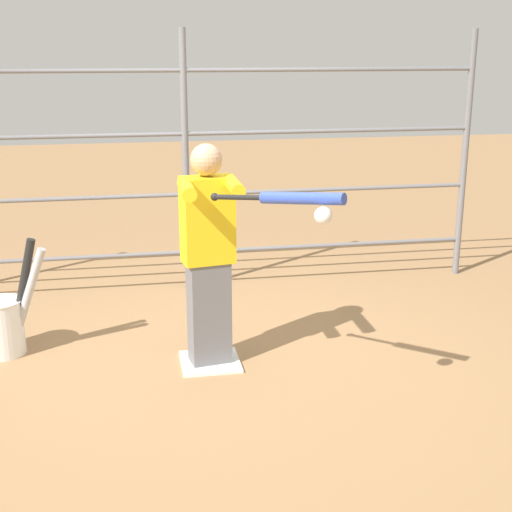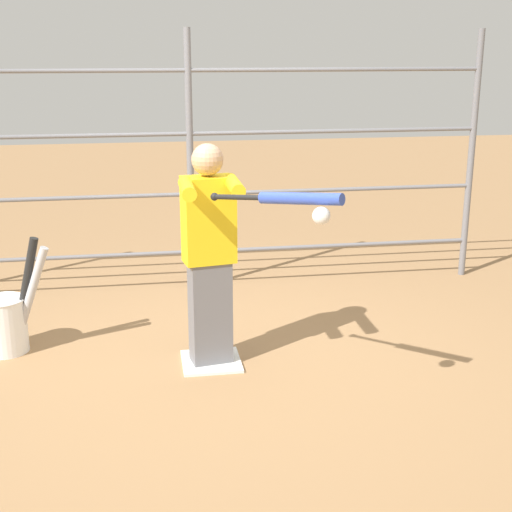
{
  "view_description": "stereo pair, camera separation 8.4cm",
  "coord_description": "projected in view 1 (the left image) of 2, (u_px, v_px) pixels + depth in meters",
  "views": [
    {
      "loc": [
        0.5,
        4.48,
        2.1
      ],
      "look_at": [
        -0.25,
        0.39,
        0.87
      ],
      "focal_mm": 50.0,
      "sensor_mm": 36.0,
      "label": 1
    },
    {
      "loc": [
        0.42,
        4.5,
        2.1
      ],
      "look_at": [
        -0.25,
        0.39,
        0.87
      ],
      "focal_mm": 50.0,
      "sensor_mm": 36.0,
      "label": 2
    }
  ],
  "objects": [
    {
      "name": "ground_plane",
      "position": [
        210.0,
        363.0,
        4.91
      ],
      "size": [
        24.0,
        24.0,
        0.0
      ],
      "primitive_type": "plane",
      "color": "#9E754C"
    },
    {
      "name": "home_plate",
      "position": [
        210.0,
        362.0,
        4.91
      ],
      "size": [
        0.4,
        0.4,
        0.02
      ],
      "color": "white",
      "rests_on": "ground"
    },
    {
      "name": "fence_backstop",
      "position": [
        186.0,
        165.0,
        6.1
      ],
      "size": [
        5.19,
        0.06,
        2.25
      ],
      "color": "slate",
      "rests_on": "ground"
    },
    {
      "name": "batter",
      "position": [
        208.0,
        250.0,
        4.66
      ],
      "size": [
        0.38,
        0.55,
        1.51
      ],
      "color": "slate",
      "rests_on": "ground"
    },
    {
      "name": "baseball_bat_swinging",
      "position": [
        290.0,
        198.0,
        3.87
      ],
      "size": [
        0.65,
        0.67,
        0.15
      ],
      "color": "black"
    },
    {
      "name": "softball_in_flight",
      "position": [
        323.0,
        216.0,
        3.71
      ],
      "size": [
        0.1,
        0.1,
        0.1
      ],
      "color": "white"
    },
    {
      "name": "bat_bucket",
      "position": [
        4.0,
        323.0,
        5.0
      ],
      "size": [
        0.52,
        0.32,
        0.84
      ],
      "color": "white",
      "rests_on": "ground"
    }
  ]
}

